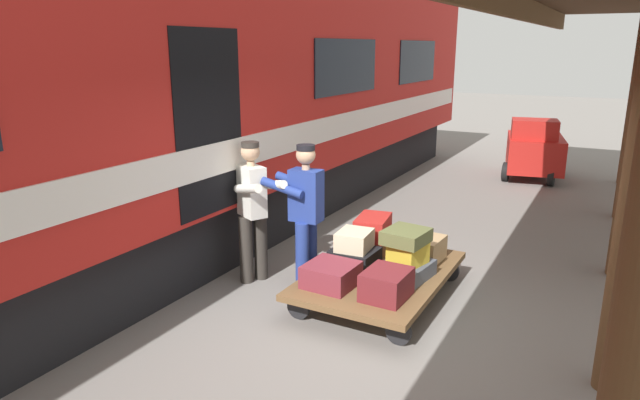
% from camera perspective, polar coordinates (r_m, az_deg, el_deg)
% --- Properties ---
extents(ground_plane, '(60.00, 60.00, 0.00)m').
position_cam_1_polar(ground_plane, '(5.75, 7.82, -13.42)').
color(ground_plane, slate).
extents(train_car, '(3.02, 19.46, 4.00)m').
position_cam_1_polar(train_car, '(7.25, -20.54, 8.91)').
color(train_car, '#B21E19').
rests_on(train_car, ground_plane).
extents(luggage_cart, '(1.39, 2.14, 0.32)m').
position_cam_1_polar(luggage_cart, '(6.36, 6.10, -7.63)').
color(luggage_cart, brown).
rests_on(luggage_cart, ground_plane).
extents(suitcase_slate_roller, '(0.53, 0.61, 0.17)m').
position_cam_1_polar(suitcase_slate_roller, '(6.21, 8.81, -7.03)').
color(suitcase_slate_roller, '#4C515B').
rests_on(suitcase_slate_roller, luggage_cart).
extents(suitcase_maroon_trunk, '(0.43, 0.51, 0.28)m').
position_cam_1_polar(suitcase_maroon_trunk, '(5.68, 6.80, -8.52)').
color(suitcase_maroon_trunk, maroon).
rests_on(suitcase_maroon_trunk, luggage_cart).
extents(suitcase_tan_vintage, '(0.44, 0.49, 0.28)m').
position_cam_1_polar(suitcase_tan_vintage, '(6.71, 10.54, -4.87)').
color(suitcase_tan_vintage, tan).
rests_on(suitcase_tan_vintage, luggage_cart).
extents(suitcase_black_hardshell, '(0.50, 0.47, 0.21)m').
position_cam_1_polar(suitcase_black_hardshell, '(6.42, 3.56, -5.91)').
color(suitcase_black_hardshell, black).
rests_on(suitcase_black_hardshell, luggage_cart).
extents(suitcase_brown_leather, '(0.41, 0.49, 0.18)m').
position_cam_1_polar(suitcase_brown_leather, '(6.93, 5.61, -4.45)').
color(suitcase_brown_leather, brown).
rests_on(suitcase_brown_leather, luggage_cart).
extents(suitcase_burgundy_valise, '(0.52, 0.52, 0.24)m').
position_cam_1_polar(suitcase_burgundy_valise, '(5.93, 1.14, -7.62)').
color(suitcase_burgundy_valise, maroon).
rests_on(suitcase_burgundy_valise, luggage_cart).
extents(suitcase_yellow_case, '(0.41, 0.43, 0.23)m').
position_cam_1_polar(suitcase_yellow_case, '(6.13, 8.95, -5.36)').
color(suitcase_yellow_case, gold).
rests_on(suitcase_yellow_case, suitcase_slate_roller).
extents(suitcase_red_plastic, '(0.45, 0.60, 0.26)m').
position_cam_1_polar(suitcase_red_plastic, '(6.84, 5.40, -2.75)').
color(suitcase_red_plastic, '#AD231E').
rests_on(suitcase_red_plastic, suitcase_brown_leather).
extents(suitcase_olive_duffel, '(0.47, 0.51, 0.15)m').
position_cam_1_polar(suitcase_olive_duffel, '(6.07, 8.77, -3.67)').
color(suitcase_olive_duffel, brown).
rests_on(suitcase_olive_duffel, suitcase_yellow_case).
extents(suitcase_cream_canvas, '(0.39, 0.45, 0.21)m').
position_cam_1_polar(suitcase_cream_canvas, '(6.35, 3.53, -4.11)').
color(suitcase_cream_canvas, beige).
rests_on(suitcase_cream_canvas, suitcase_black_hardshell).
extents(porter_in_overalls, '(0.67, 0.43, 1.70)m').
position_cam_1_polar(porter_in_overalls, '(6.43, -1.58, -1.19)').
color(porter_in_overalls, navy).
rests_on(porter_in_overalls, ground_plane).
extents(porter_by_door, '(0.74, 0.62, 1.70)m').
position_cam_1_polar(porter_by_door, '(6.63, -6.85, -0.77)').
color(porter_by_door, '#332D28').
rests_on(porter_by_door, ground_plane).
extents(baggage_tug, '(1.42, 1.88, 1.30)m').
position_cam_1_polar(baggage_tug, '(12.82, 21.00, 4.82)').
color(baggage_tug, '#B21E19').
rests_on(baggage_tug, ground_plane).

